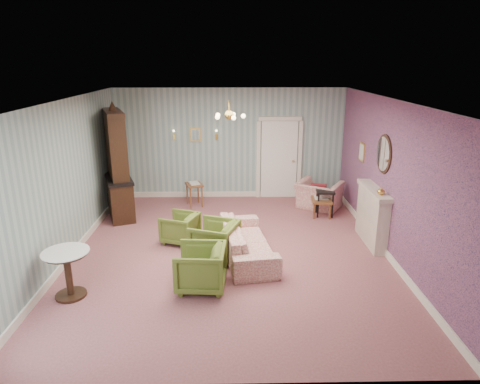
{
  "coord_description": "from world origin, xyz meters",
  "views": [
    {
      "loc": [
        0.04,
        -7.5,
        3.59
      ],
      "look_at": [
        0.2,
        0.4,
        1.1
      ],
      "focal_mm": 31.66,
      "sensor_mm": 36.0,
      "label": 1
    }
  ],
  "objects_px": {
    "coffee_table": "(320,206)",
    "side_table_black": "(325,203)",
    "sofa_chintz": "(247,236)",
    "fireplace": "(372,216)",
    "pedestal_table": "(68,274)",
    "olive_chair_b": "(215,238)",
    "olive_chair_c": "(180,227)",
    "wingback_chair": "(319,191)",
    "olive_chair_a": "(200,266)",
    "dresser": "(116,161)"
  },
  "relations": [
    {
      "from": "coffee_table",
      "to": "side_table_black",
      "type": "xyz_separation_m",
      "value": [
        0.07,
        -0.12,
        0.1
      ]
    },
    {
      "from": "sofa_chintz",
      "to": "fireplace",
      "type": "height_order",
      "value": "fireplace"
    },
    {
      "from": "fireplace",
      "to": "pedestal_table",
      "type": "xyz_separation_m",
      "value": [
        -5.38,
        -1.95,
        -0.19
      ]
    },
    {
      "from": "sofa_chintz",
      "to": "fireplace",
      "type": "xyz_separation_m",
      "value": [
        2.54,
        0.57,
        0.17
      ]
    },
    {
      "from": "olive_chair_b",
      "to": "coffee_table",
      "type": "xyz_separation_m",
      "value": [
        2.47,
        2.33,
        -0.19
      ]
    },
    {
      "from": "side_table_black",
      "to": "fireplace",
      "type": "bearing_deg",
      "value": -68.72
    },
    {
      "from": "olive_chair_c",
      "to": "side_table_black",
      "type": "distance_m",
      "value": 3.58
    },
    {
      "from": "olive_chair_b",
      "to": "olive_chair_c",
      "type": "distance_m",
      "value": 1.06
    },
    {
      "from": "wingback_chair",
      "to": "side_table_black",
      "type": "relative_size",
      "value": 1.64
    },
    {
      "from": "coffee_table",
      "to": "olive_chair_c",
      "type": "bearing_deg",
      "value": -153.8
    },
    {
      "from": "wingback_chair",
      "to": "side_table_black",
      "type": "distance_m",
      "value": 0.59
    },
    {
      "from": "olive_chair_a",
      "to": "pedestal_table",
      "type": "bearing_deg",
      "value": -80.23
    },
    {
      "from": "sofa_chintz",
      "to": "wingback_chair",
      "type": "distance_m",
      "value": 3.32
    },
    {
      "from": "sofa_chintz",
      "to": "side_table_black",
      "type": "bearing_deg",
      "value": -50.49
    },
    {
      "from": "pedestal_table",
      "to": "sofa_chintz",
      "type": "bearing_deg",
      "value": 25.96
    },
    {
      "from": "dresser",
      "to": "coffee_table",
      "type": "xyz_separation_m",
      "value": [
        4.83,
        -0.07,
        -1.11
      ]
    },
    {
      "from": "coffee_table",
      "to": "olive_chair_a",
      "type": "bearing_deg",
      "value": -127.89
    },
    {
      "from": "coffee_table",
      "to": "pedestal_table",
      "type": "height_order",
      "value": "pedestal_table"
    },
    {
      "from": "dresser",
      "to": "side_table_black",
      "type": "xyz_separation_m",
      "value": [
        4.9,
        -0.19,
        -1.01
      ]
    },
    {
      "from": "olive_chair_a",
      "to": "dresser",
      "type": "xyz_separation_m",
      "value": [
        -2.17,
        3.49,
        0.92
      ]
    },
    {
      "from": "sofa_chintz",
      "to": "wingback_chair",
      "type": "relative_size",
      "value": 2.06
    },
    {
      "from": "sofa_chintz",
      "to": "pedestal_table",
      "type": "xyz_separation_m",
      "value": [
        -2.84,
        -1.38,
        -0.02
      ]
    },
    {
      "from": "olive_chair_b",
      "to": "fireplace",
      "type": "relative_size",
      "value": 0.57
    },
    {
      "from": "olive_chair_a",
      "to": "side_table_black",
      "type": "xyz_separation_m",
      "value": [
        2.72,
        3.3,
        -0.08
      ]
    },
    {
      "from": "fireplace",
      "to": "coffee_table",
      "type": "height_order",
      "value": "fireplace"
    },
    {
      "from": "sofa_chintz",
      "to": "olive_chair_c",
      "type": "bearing_deg",
      "value": 54.55
    },
    {
      "from": "olive_chair_a",
      "to": "dresser",
      "type": "distance_m",
      "value": 4.21
    },
    {
      "from": "sofa_chintz",
      "to": "coffee_table",
      "type": "bearing_deg",
      "value": -48.0
    },
    {
      "from": "olive_chair_b",
      "to": "pedestal_table",
      "type": "bearing_deg",
      "value": -39.71
    },
    {
      "from": "olive_chair_c",
      "to": "dresser",
      "type": "xyz_separation_m",
      "value": [
        -1.63,
        1.65,
        0.98
      ]
    },
    {
      "from": "fireplace",
      "to": "coffee_table",
      "type": "xyz_separation_m",
      "value": [
        -0.68,
        1.69,
        -0.37
      ]
    },
    {
      "from": "olive_chair_b",
      "to": "pedestal_table",
      "type": "relative_size",
      "value": 1.02
    },
    {
      "from": "sofa_chintz",
      "to": "wingback_chair",
      "type": "bearing_deg",
      "value": -43.57
    },
    {
      "from": "olive_chair_a",
      "to": "olive_chair_c",
      "type": "relative_size",
      "value": 1.19
    },
    {
      "from": "wingback_chair",
      "to": "fireplace",
      "type": "height_order",
      "value": "fireplace"
    },
    {
      "from": "olive_chair_b",
      "to": "coffee_table",
      "type": "bearing_deg",
      "value": 153.42
    },
    {
      "from": "olive_chair_c",
      "to": "pedestal_table",
      "type": "bearing_deg",
      "value": -15.65
    },
    {
      "from": "side_table_black",
      "to": "olive_chair_c",
      "type": "bearing_deg",
      "value": -155.93
    },
    {
      "from": "dresser",
      "to": "sofa_chintz",
      "type": "bearing_deg",
      "value": -58.7
    },
    {
      "from": "olive_chair_b",
      "to": "olive_chair_a",
      "type": "bearing_deg",
      "value": 10.06
    },
    {
      "from": "fireplace",
      "to": "side_table_black",
      "type": "relative_size",
      "value": 2.23
    },
    {
      "from": "olive_chair_c",
      "to": "dresser",
      "type": "relative_size",
      "value": 0.25
    },
    {
      "from": "pedestal_table",
      "to": "side_table_black",
      "type": "bearing_deg",
      "value": 36.45
    },
    {
      "from": "olive_chair_c",
      "to": "side_table_black",
      "type": "height_order",
      "value": "olive_chair_c"
    },
    {
      "from": "wingback_chair",
      "to": "coffee_table",
      "type": "relative_size",
      "value": 1.24
    },
    {
      "from": "olive_chair_a",
      "to": "fireplace",
      "type": "xyz_separation_m",
      "value": [
        3.34,
        1.73,
        0.18
      ]
    },
    {
      "from": "olive_chair_b",
      "to": "dresser",
      "type": "relative_size",
      "value": 0.3
    },
    {
      "from": "coffee_table",
      "to": "side_table_black",
      "type": "bearing_deg",
      "value": -59.6
    },
    {
      "from": "olive_chair_b",
      "to": "dresser",
      "type": "height_order",
      "value": "dresser"
    },
    {
      "from": "olive_chair_c",
      "to": "fireplace",
      "type": "bearing_deg",
      "value": 108.71
    }
  ]
}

